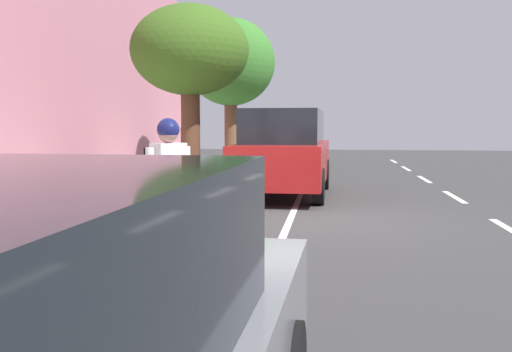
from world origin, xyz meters
TOP-DOWN VIEW (x-y plane):
  - ground at (0.00, 0.00)m, footprint 55.18×55.18m
  - sidewalk at (3.96, 0.00)m, footprint 4.13×34.49m
  - curb_edge at (1.81, 0.00)m, footprint 0.16×34.49m
  - lane_stripe_centre at (-3.17, -1.44)m, footprint 0.14×31.60m
  - lane_stripe_bike_edge at (0.34, 0.00)m, footprint 0.12×34.49m
  - parked_sedan_tan_nearest at (0.80, -12.94)m, footprint 1.99×4.47m
  - parked_suv_red_second at (0.72, -3.34)m, footprint 2.07×4.75m
  - bicycle_at_curb at (1.34, 3.80)m, footprint 1.16×1.37m
  - cyclist_with_backpack at (1.56, 3.34)m, footprint 0.53×0.55m
  - street_tree_near_cyclist at (2.75, -7.74)m, footprint 2.76×2.76m
  - street_tree_mid_block at (2.75, -2.58)m, footprint 2.61×2.61m
  - pedestrian_on_phone at (4.61, -9.54)m, footprint 0.39×0.55m

SIDE VIEW (x-z plane):
  - ground at x=0.00m, z-range 0.00..0.00m
  - lane_stripe_centre at x=-3.17m, z-range 0.00..0.01m
  - lane_stripe_bike_edge at x=0.34m, z-range 0.00..0.01m
  - sidewalk at x=3.96m, z-range 0.00..0.15m
  - curb_edge at x=1.81m, z-range 0.00..0.15m
  - bicycle_at_curb at x=1.34m, z-range -0.01..0.76m
  - parked_sedan_tan_nearest at x=0.80m, z-range -0.01..1.51m
  - parked_suv_red_second at x=0.72m, z-range 0.03..2.02m
  - cyclist_with_backpack at x=1.56m, z-range 0.19..1.92m
  - pedestrian_on_phone at x=4.61m, z-range 0.26..1.94m
  - street_tree_mid_block at x=2.75m, z-range 1.16..5.29m
  - street_tree_near_cyclist at x=2.75m, z-range 1.15..5.92m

